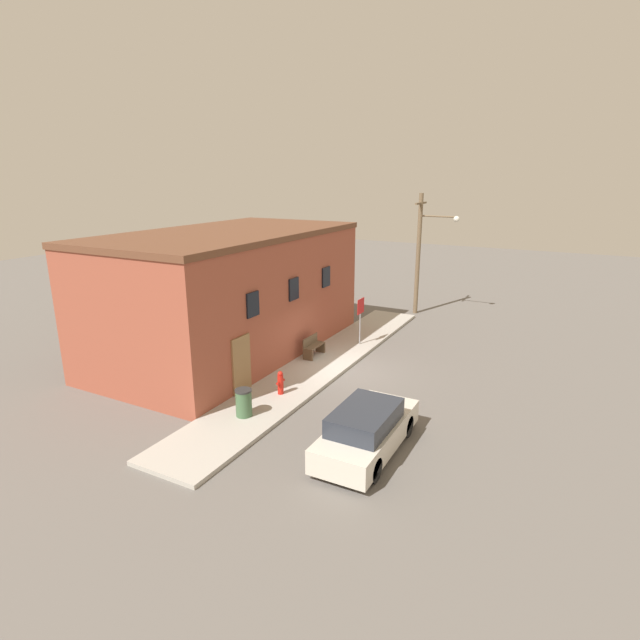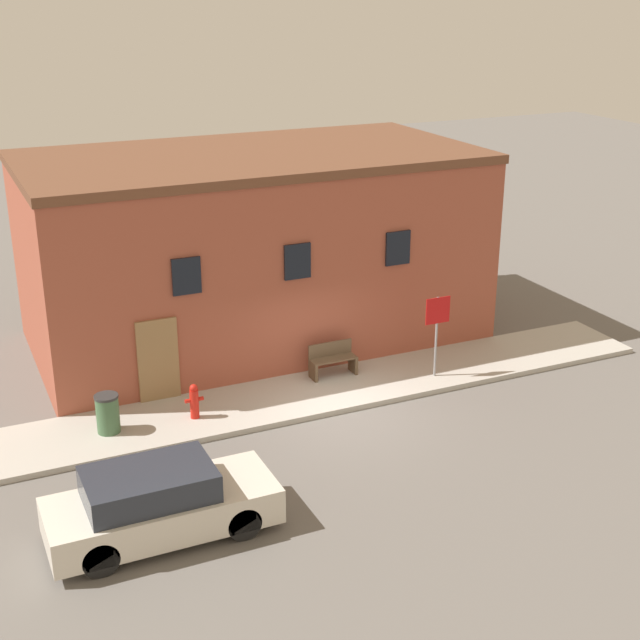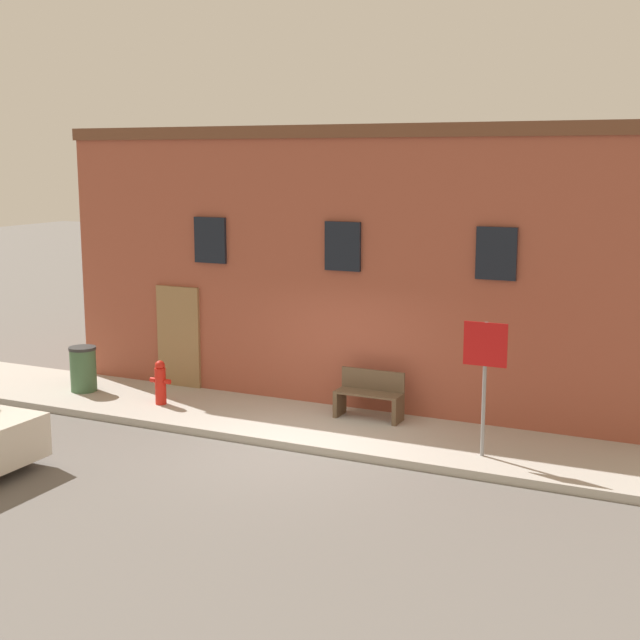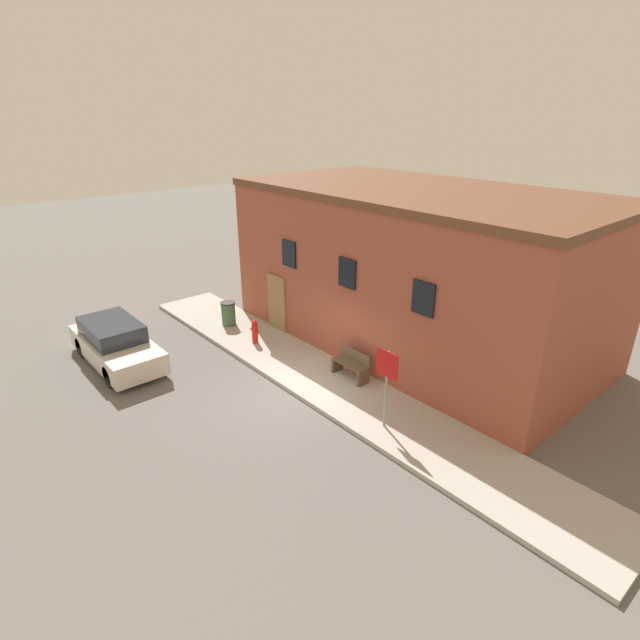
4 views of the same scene
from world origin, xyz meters
The scene contains 7 objects.
ground_plane centered at (0.00, 0.00, 0.00)m, with size 80.00×80.00×0.00m, color #66605B.
sidewalk centered at (0.00, 1.19, 0.07)m, with size 17.96×2.37×0.14m.
brick_building centered at (-0.13, 5.55, 2.68)m, with size 12.30×6.48×5.36m.
fire_hydrant centered at (-3.32, 1.02, 0.56)m, with size 0.44×0.21×0.85m.
stop_sign centered at (3.01, 0.73, 1.64)m, with size 0.69×0.06×2.14m.
bench centered at (0.63, 1.87, 0.55)m, with size 1.21×0.44×0.87m.
trash_bin centered at (-5.29, 1.16, 0.59)m, with size 0.54×0.54×0.91m.
Camera 3 is at (6.47, -12.49, 4.78)m, focal length 50.00 mm.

